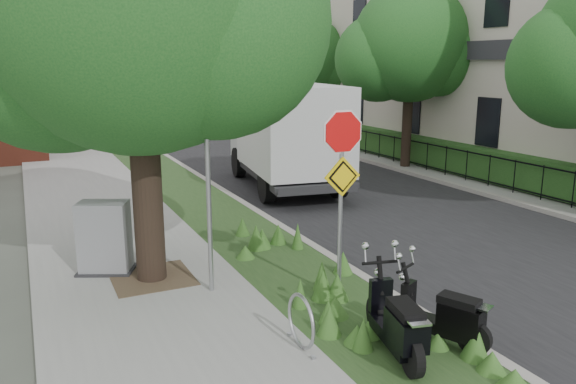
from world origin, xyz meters
name	(u,v)px	position (x,y,z in m)	size (l,w,h in m)	color
ground	(429,303)	(0.00, 0.00, 0.00)	(120.00, 120.00, 0.00)	#4C5147
sidewalk_near	(91,198)	(-4.25, 10.00, 0.06)	(3.50, 60.00, 0.12)	gray
verge	(183,189)	(-1.50, 10.00, 0.06)	(2.00, 60.00, 0.12)	#23411C
kerb_near	(214,186)	(-0.50, 10.00, 0.07)	(0.20, 60.00, 0.13)	#9E9991
road	(311,178)	(3.00, 10.00, 0.01)	(7.00, 60.00, 0.01)	black
kerb_far	(394,168)	(6.50, 10.00, 0.07)	(0.20, 60.00, 0.13)	#9E9991
footpath_far	(430,165)	(8.20, 10.00, 0.06)	(3.20, 60.00, 0.12)	gray
street_tree_main	(131,6)	(-4.08, 2.86, 4.80)	(6.21, 5.54, 7.66)	black
bare_post	(208,175)	(-3.20, 1.80, 2.12)	(0.08, 0.08, 4.00)	#A5A8AD
bike_hoop	(301,321)	(-2.70, -0.60, 0.50)	(0.06, 0.78, 0.77)	#A5A8AD
sign_assembly	(342,167)	(-1.40, 0.58, 2.33)	(0.94, 0.08, 3.22)	#A5A8AD
fence_far	(410,151)	(7.20, 10.00, 0.67)	(0.04, 24.00, 1.00)	black
hedge_far	(425,150)	(7.90, 10.00, 0.67)	(1.00, 24.00, 1.10)	#1B4117
terrace_houses	(503,56)	(11.49, 10.00, 4.16)	(7.40, 26.40, 8.20)	beige
far_tree_b	(408,49)	(6.94, 10.05, 4.37)	(4.83, 4.31, 6.56)	black
far_tree_c	(306,62)	(6.94, 18.04, 3.95)	(4.37, 3.89, 5.93)	black
scooter_near	(448,321)	(-0.88, -1.42, 0.48)	(0.80, 1.47, 0.75)	black
scooter_far	(399,331)	(-1.70, -1.44, 0.52)	(0.62, 1.73, 0.83)	black
box_truck	(287,131)	(1.58, 8.93, 1.81)	(3.29, 6.44, 2.79)	#262628
utility_cabinet	(105,239)	(-4.69, 3.50, 0.75)	(1.18, 1.01, 1.32)	#262628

